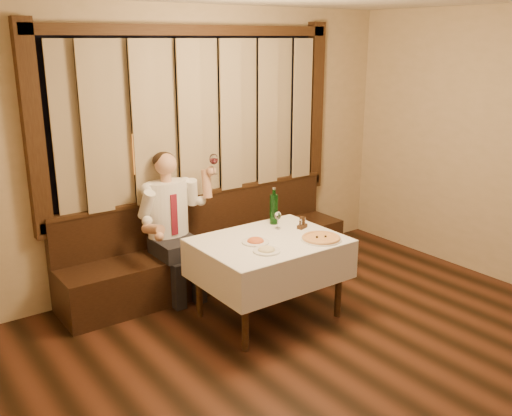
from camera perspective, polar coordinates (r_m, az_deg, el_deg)
room at (r=4.34m, az=7.21°, el=3.47°), size 5.01×6.01×2.81m
banquette at (r=6.03m, az=-4.60°, el=-4.46°), size 3.20×0.61×0.94m
dining_table at (r=5.12m, az=1.32°, el=-4.27°), size 1.27×0.97×0.76m
pizza at (r=5.10m, az=6.53°, el=-3.02°), size 0.36×0.36×0.04m
pasta_red at (r=4.99m, az=-0.05°, el=-3.14°), size 0.24×0.24×0.08m
pasta_cream at (r=4.79m, az=1.06°, el=-4.02°), size 0.23×0.23×0.08m
green_bottle at (r=5.46m, az=1.80°, el=-0.05°), size 0.08×0.08×0.36m
table_wine_glass at (r=5.32m, az=2.21°, el=-0.84°), size 0.06×0.06×0.17m
cruet_caddy at (r=5.38m, az=4.64°, el=-1.61°), size 0.12×0.08×0.12m
seated_man at (r=5.57m, az=-8.39°, el=-0.71°), size 0.80×0.59×1.44m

